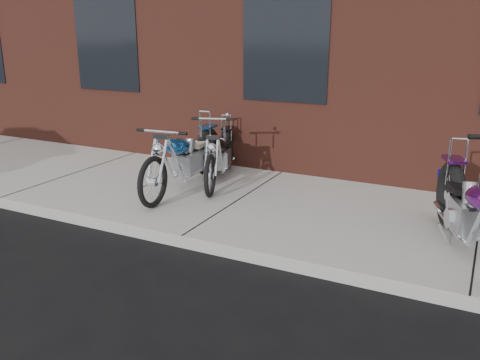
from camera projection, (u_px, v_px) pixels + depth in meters
The scene contains 5 objects.
ground at pixel (182, 248), 5.79m from camera, with size 120.00×120.00×0.00m, color black.
sidewalk at pixel (241, 203), 7.05m from camera, with size 22.00×3.00×0.15m, color #A39E95.
chopper_purple at pixel (473, 215), 5.11m from camera, with size 0.99×2.39×1.40m.
chopper_blue at pixel (185, 160), 7.35m from camera, with size 0.58×2.38×1.04m.
chopper_third at pixel (220, 157), 7.73m from camera, with size 0.82×2.03×1.07m.
Camera 1 is at (2.99, -4.46, 2.39)m, focal length 38.00 mm.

